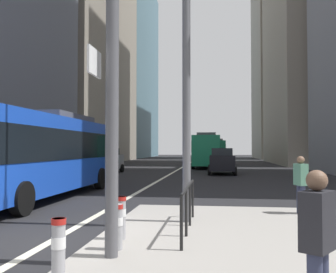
{
  "coord_description": "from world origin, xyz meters",
  "views": [
    {
      "loc": [
        3.41,
        -7.59,
        1.94
      ],
      "look_at": [
        -2.12,
        34.88,
        3.29
      ],
      "focal_mm": 39.6,
      "sensor_mm": 36.0,
      "label": 1
    }
  ],
  "objects_px": {
    "city_bus_red_distant": "(217,149)",
    "city_bus_blue_oncoming": "(42,151)",
    "car_oncoming_mid": "(105,160)",
    "car_receding_far": "(223,155)",
    "traffic_signal_gantry": "(9,25)",
    "pedestrian_waiting": "(301,182)",
    "bollard_back": "(121,215)",
    "city_bus_red_receding": "(207,149)",
    "bollard_right": "(117,224)",
    "street_lamp_post": "(186,14)",
    "car_receding_near": "(222,161)",
    "bollard_left": "(58,247)",
    "pedestrian_walking": "(318,241)"
  },
  "relations": [
    {
      "from": "street_lamp_post",
      "to": "city_bus_red_distant",
      "type": "bearing_deg",
      "value": 89.1
    },
    {
      "from": "city_bus_blue_oncoming",
      "to": "bollard_right",
      "type": "relative_size",
      "value": 13.83
    },
    {
      "from": "car_oncoming_mid",
      "to": "bollard_right",
      "type": "distance_m",
      "value": 22.41
    },
    {
      "from": "bollard_right",
      "to": "car_receding_far",
      "type": "bearing_deg",
      "value": 86.58
    },
    {
      "from": "pedestrian_waiting",
      "to": "traffic_signal_gantry",
      "type": "bearing_deg",
      "value": -141.83
    },
    {
      "from": "city_bus_red_receding",
      "to": "bollard_right",
      "type": "distance_m",
      "value": 31.46
    },
    {
      "from": "city_bus_red_distant",
      "to": "traffic_signal_gantry",
      "type": "distance_m",
      "value": 55.1
    },
    {
      "from": "car_receding_far",
      "to": "pedestrian_walking",
      "type": "relative_size",
      "value": 2.75
    },
    {
      "from": "city_bus_red_distant",
      "to": "bollard_right",
      "type": "xyz_separation_m",
      "value": [
        -1.83,
        -54.49,
        -1.24
      ]
    },
    {
      "from": "bollard_left",
      "to": "bollard_back",
      "type": "xyz_separation_m",
      "value": [
        0.23,
        2.4,
        -0.01
      ]
    },
    {
      "from": "city_bus_red_receding",
      "to": "pedestrian_waiting",
      "type": "height_order",
      "value": "city_bus_red_receding"
    },
    {
      "from": "city_bus_red_receding",
      "to": "car_receding_far",
      "type": "relative_size",
      "value": 2.52
    },
    {
      "from": "city_bus_red_receding",
      "to": "bollard_left",
      "type": "relative_size",
      "value": 12.81
    },
    {
      "from": "car_receding_near",
      "to": "traffic_signal_gantry",
      "type": "xyz_separation_m",
      "value": [
        -3.98,
        -22.05,
        3.1
      ]
    },
    {
      "from": "street_lamp_post",
      "to": "bollard_right",
      "type": "bearing_deg",
      "value": -111.13
    },
    {
      "from": "pedestrian_waiting",
      "to": "pedestrian_walking",
      "type": "bearing_deg",
      "value": -101.03
    },
    {
      "from": "car_receding_far",
      "to": "pedestrian_waiting",
      "type": "relative_size",
      "value": 2.75
    },
    {
      "from": "bollard_right",
      "to": "pedestrian_waiting",
      "type": "height_order",
      "value": "pedestrian_waiting"
    },
    {
      "from": "car_oncoming_mid",
      "to": "car_receding_far",
      "type": "relative_size",
      "value": 1.03
    },
    {
      "from": "bollard_back",
      "to": "pedestrian_walking",
      "type": "relative_size",
      "value": 0.53
    },
    {
      "from": "city_bus_blue_oncoming",
      "to": "city_bus_red_distant",
      "type": "height_order",
      "value": "same"
    },
    {
      "from": "car_oncoming_mid",
      "to": "bollard_right",
      "type": "relative_size",
      "value": 5.59
    },
    {
      "from": "car_oncoming_mid",
      "to": "traffic_signal_gantry",
      "type": "bearing_deg",
      "value": -77.19
    },
    {
      "from": "car_receding_near",
      "to": "pedestrian_waiting",
      "type": "relative_size",
      "value": 2.68
    },
    {
      "from": "city_bus_red_distant",
      "to": "bollard_back",
      "type": "xyz_separation_m",
      "value": [
        -1.95,
        -53.75,
        -1.22
      ]
    },
    {
      "from": "city_bus_red_distant",
      "to": "city_bus_blue_oncoming",
      "type": "bearing_deg",
      "value": -98.16
    },
    {
      "from": "traffic_signal_gantry",
      "to": "pedestrian_waiting",
      "type": "bearing_deg",
      "value": 38.17
    },
    {
      "from": "traffic_signal_gantry",
      "to": "city_bus_red_receding",
      "type": "bearing_deg",
      "value": 85.25
    },
    {
      "from": "city_bus_blue_oncoming",
      "to": "pedestrian_waiting",
      "type": "height_order",
      "value": "city_bus_blue_oncoming"
    },
    {
      "from": "traffic_signal_gantry",
      "to": "bollard_right",
      "type": "bearing_deg",
      "value": 13.7
    },
    {
      "from": "pedestrian_walking",
      "to": "bollard_back",
      "type": "bearing_deg",
      "value": 131.2
    },
    {
      "from": "car_receding_far",
      "to": "bollard_left",
      "type": "height_order",
      "value": "car_receding_far"
    },
    {
      "from": "car_receding_far",
      "to": "pedestrian_walking",
      "type": "height_order",
      "value": "car_receding_far"
    },
    {
      "from": "street_lamp_post",
      "to": "bollard_back",
      "type": "relative_size",
      "value": 9.56
    },
    {
      "from": "city_bus_red_receding",
      "to": "bollard_back",
      "type": "distance_m",
      "value": 30.73
    },
    {
      "from": "city_bus_red_receding",
      "to": "city_bus_blue_oncoming",
      "type": "bearing_deg",
      "value": -103.38
    },
    {
      "from": "city_bus_blue_oncoming",
      "to": "bollard_right",
      "type": "xyz_separation_m",
      "value": [
        4.96,
        -7.15,
        -1.24
      ]
    },
    {
      "from": "city_bus_red_distant",
      "to": "car_receding_near",
      "type": "xyz_separation_m",
      "value": [
        0.32,
        -32.88,
        -0.85
      ]
    },
    {
      "from": "bollard_left",
      "to": "pedestrian_waiting",
      "type": "relative_size",
      "value": 0.54
    },
    {
      "from": "city_bus_red_receding",
      "to": "car_receding_near",
      "type": "height_order",
      "value": "city_bus_red_receding"
    },
    {
      "from": "city_bus_red_receding",
      "to": "bollard_back",
      "type": "xyz_separation_m",
      "value": [
        -0.94,
        -30.69,
        -1.22
      ]
    },
    {
      "from": "bollard_left",
      "to": "pedestrian_walking",
      "type": "relative_size",
      "value": 0.54
    },
    {
      "from": "car_receding_far",
      "to": "pedestrian_waiting",
      "type": "bearing_deg",
      "value": -87.87
    },
    {
      "from": "city_bus_red_receding",
      "to": "pedestrian_waiting",
      "type": "relative_size",
      "value": 6.94
    },
    {
      "from": "city_bus_red_distant",
      "to": "pedestrian_walking",
      "type": "relative_size",
      "value": 6.97
    },
    {
      "from": "car_receding_far",
      "to": "bollard_back",
      "type": "height_order",
      "value": "car_receding_far"
    },
    {
      "from": "street_lamp_post",
      "to": "bollard_back",
      "type": "bearing_deg",
      "value": -120.97
    },
    {
      "from": "city_bus_red_distant",
      "to": "car_receding_near",
      "type": "distance_m",
      "value": 32.9
    },
    {
      "from": "car_receding_near",
      "to": "traffic_signal_gantry",
      "type": "distance_m",
      "value": 22.62
    },
    {
      "from": "bollard_left",
      "to": "car_receding_far",
      "type": "bearing_deg",
      "value": 86.25
    }
  ]
}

